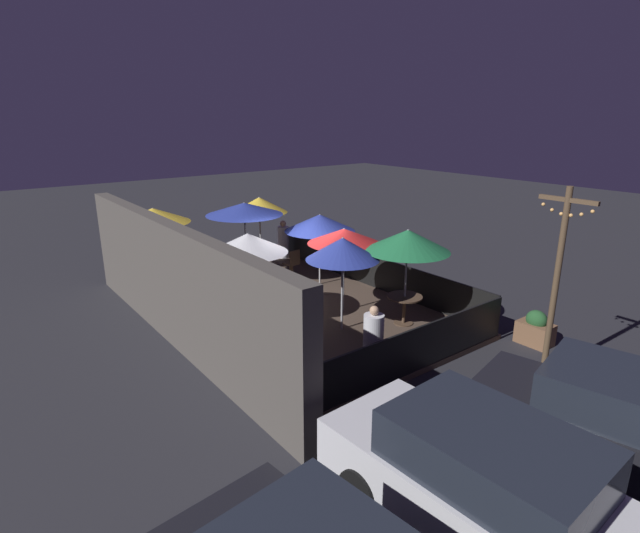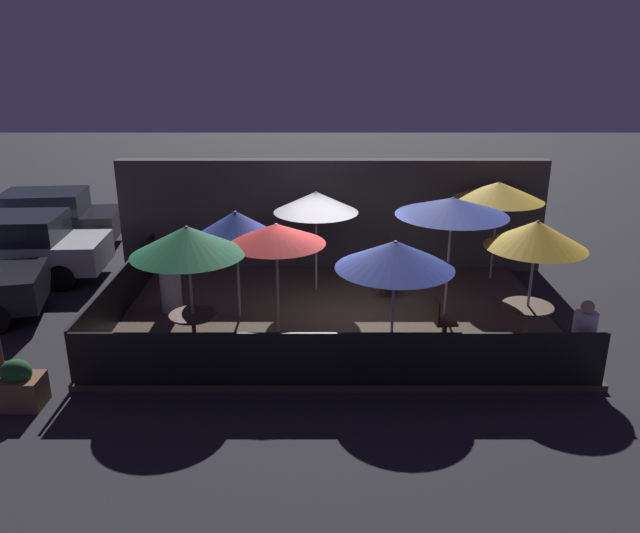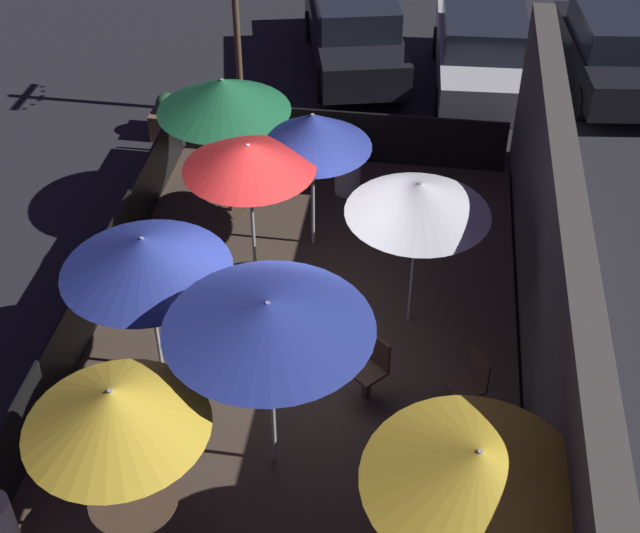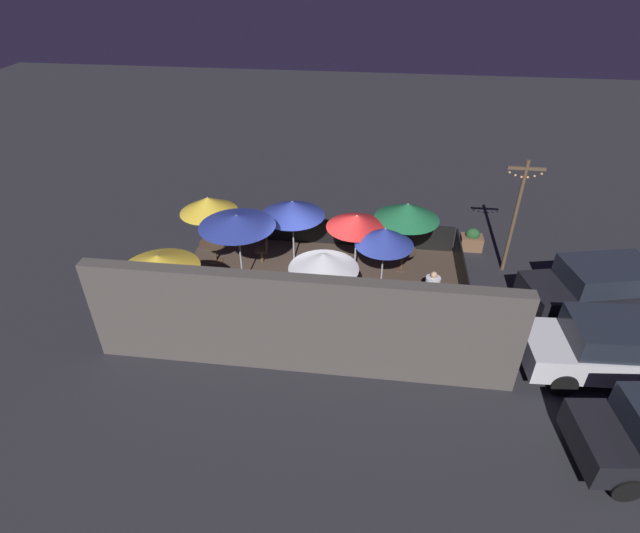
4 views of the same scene
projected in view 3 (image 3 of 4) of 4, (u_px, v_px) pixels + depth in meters
ground_plane at (304, 335)px, 12.44m from camera, size 60.00×60.00×0.00m
patio_deck at (304, 331)px, 12.41m from camera, size 8.95×5.86×0.12m
building_wall at (550, 277)px, 11.22m from camera, size 10.55×0.36×2.83m
fence_front at (99, 284)px, 12.38m from camera, size 8.75×0.05×0.95m
fence_side_left at (342, 136)px, 15.48m from camera, size 0.05×5.66×0.95m
patio_umbrella_0 at (114, 409)px, 8.41m from camera, size 1.83×1.83×2.37m
patio_umbrella_1 at (223, 95)px, 13.22m from camera, size 2.03×2.03×2.37m
patio_umbrella_2 at (313, 131)px, 12.63m from camera, size 1.71×1.71×2.27m
patio_umbrella_3 at (268, 315)px, 9.13m from camera, size 2.25×2.25×2.50m
patio_umbrella_4 at (249, 157)px, 12.04m from camera, size 1.85×1.85×2.22m
patio_umbrella_5 at (478, 467)px, 7.85m from camera, size 2.10×2.10×2.36m
patio_umbrella_6 at (419, 198)px, 11.22m from camera, size 1.88×1.88×2.30m
patio_umbrella_7 at (144, 254)px, 10.59m from camera, size 2.09×2.09×2.15m
dining_table_0 at (135, 507)px, 9.38m from camera, size 0.94×0.94×0.74m
dining_table_1 at (230, 182)px, 14.19m from camera, size 0.86×0.86×0.72m
patio_chair_0 at (163, 397)px, 10.70m from camera, size 0.44×0.44×0.93m
patio_chair_1 at (371, 367)px, 11.10m from camera, size 0.57×0.57×0.91m
patio_chair_2 at (469, 383)px, 10.85m from camera, size 0.56×0.56×0.95m
patron_1 at (348, 166)px, 14.68m from camera, size 0.58×0.58×1.15m
planter_box at (168, 116)px, 16.48m from camera, size 0.75×0.53×0.82m
light_post at (235, 8)px, 15.92m from camera, size 1.10×0.12×3.83m
parked_car_0 at (354, 28)px, 18.32m from camera, size 4.71×2.66×1.62m
parked_car_1 at (482, 48)px, 17.60m from camera, size 4.40×1.96×1.62m
parked_car_2 at (615, 50)px, 17.54m from camera, size 4.11×2.13×1.62m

